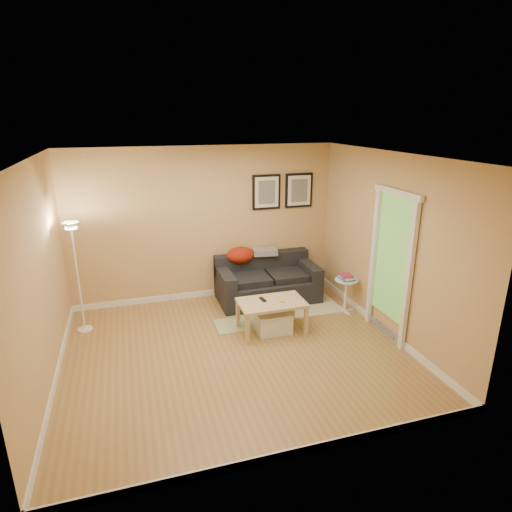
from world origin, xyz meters
The scene contains 25 objects.
floor centered at (0.00, 0.00, 0.00)m, with size 4.50×4.50×0.00m, color olive.
ceiling centered at (0.00, 0.00, 2.60)m, with size 4.50×4.50×0.00m, color white.
wall_back centered at (0.00, 2.00, 1.30)m, with size 4.50×4.50×0.00m, color tan.
wall_front centered at (0.00, -2.00, 1.30)m, with size 4.50×4.50×0.00m, color tan.
wall_left centered at (-2.25, 0.00, 1.30)m, with size 4.00×4.00×0.00m, color tan.
wall_right centered at (2.25, 0.00, 1.30)m, with size 4.00×4.00×0.00m, color tan.
baseboard_back centered at (0.00, 1.99, 0.05)m, with size 4.50×0.02×0.10m, color white.
baseboard_front centered at (0.00, -1.99, 0.05)m, with size 4.50×0.02×0.10m, color white.
baseboard_left centered at (-2.24, 0.00, 0.05)m, with size 0.02×4.00×0.10m, color white.
baseboard_right centered at (2.24, 0.00, 0.05)m, with size 0.02×4.00×0.10m, color white.
sofa centered at (0.97, 1.53, 0.38)m, with size 1.70×0.90×0.75m, color black, non-canonical shape.
red_throw centered at (0.56, 1.79, 0.77)m, with size 0.48×0.36×0.28m, color #932D0D, non-canonical shape.
plaid_throw centered at (1.01, 1.82, 0.78)m, with size 0.42×0.26×0.10m, color tan, non-canonical shape.
framed_print_left centered at (1.08, 1.98, 1.80)m, with size 0.50×0.04×0.60m, color black, non-canonical shape.
framed_print_right centered at (1.68, 1.98, 1.80)m, with size 0.50×0.04×0.60m, color black, non-canonical shape.
area_rug centered at (1.41, 1.10, 0.01)m, with size 1.25×0.85×0.01m, color beige.
green_runner centered at (0.24, 0.75, 0.01)m, with size 0.70×0.50×0.01m, color #668C4C.
coffee_table centered at (0.66, 0.42, 0.24)m, with size 0.96×0.59×0.48m, color tan, non-canonical shape.
remote_control centered at (0.55, 0.50, 0.49)m, with size 0.05×0.16×0.02m, color black.
tape_roll centered at (0.79, 0.35, 0.50)m, with size 0.07×0.07×0.03m, color yellow.
storage_bin centered at (0.68, 0.39, 0.16)m, with size 0.52×0.38×0.32m, color white, non-canonical shape.
side_table centered at (2.02, 0.70, 0.28)m, with size 0.37×0.37×0.56m, color white, non-canonical shape.
book_stack centered at (2.02, 0.71, 0.60)m, with size 0.20×0.26×0.08m, color teal, non-canonical shape.
floor_lamp centered at (-2.00, 1.26, 0.79)m, with size 0.22×0.22×1.67m, color white, non-canonical shape.
doorway centered at (2.20, -0.15, 1.02)m, with size 0.12×1.01×2.13m, color white, non-canonical shape.
Camera 1 is at (-1.23, -4.99, 3.07)m, focal length 30.16 mm.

